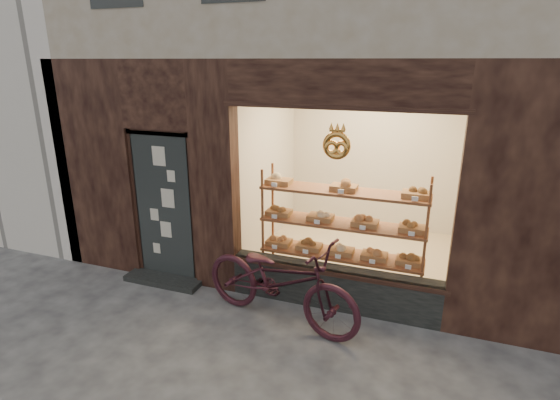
% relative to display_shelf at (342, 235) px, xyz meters
% --- Properties ---
extents(display_shelf, '(2.20, 0.45, 1.70)m').
position_rel_display_shelf_xyz_m(display_shelf, '(0.00, 0.00, 0.00)').
color(display_shelf, brown).
rests_on(display_shelf, ground).
extents(bicycle, '(2.23, 1.18, 1.11)m').
position_rel_display_shelf_xyz_m(bicycle, '(-0.53, -0.99, -0.28)').
color(bicycle, '#33131D').
rests_on(bicycle, ground).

